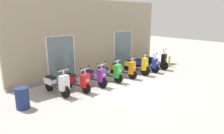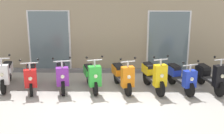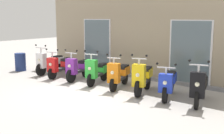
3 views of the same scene
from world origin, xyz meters
The scene contains 10 objects.
ground_plane centered at (0.00, 0.00, 0.00)m, with size 40.00×40.00×0.00m, color #A8A39E.
storefront_facade centered at (0.00, 3.10, 1.98)m, with size 9.89×0.50×4.10m.
scooter_white centered at (-3.31, 1.20, 0.48)m, with size 0.65×1.66×1.28m.
scooter_red centered at (-2.43, 1.04, 0.47)m, with size 0.71×1.54×1.19m.
scooter_purple centered at (-1.45, 1.10, 0.47)m, with size 0.67×1.54×1.23m.
scooter_green centered at (-0.48, 1.09, 0.48)m, with size 0.74×1.52×1.27m.
scooter_orange centered at (0.50, 1.10, 0.48)m, with size 0.78×1.54×1.23m.
scooter_yellow centered at (1.50, 1.04, 0.51)m, with size 0.75×1.55×1.31m.
scooter_blue centered at (2.37, 1.12, 0.45)m, with size 0.84×1.57×1.14m.
scooter_black centered at (3.32, 1.11, 0.50)m, with size 0.76×1.61×1.31m.
Camera 2 is at (0.39, -9.10, 4.08)m, focal length 54.14 mm.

